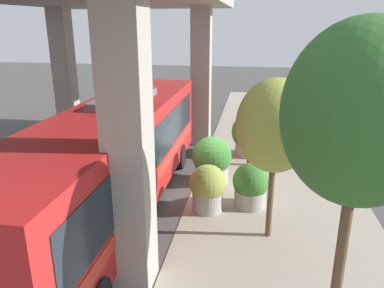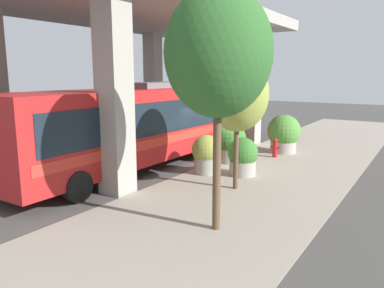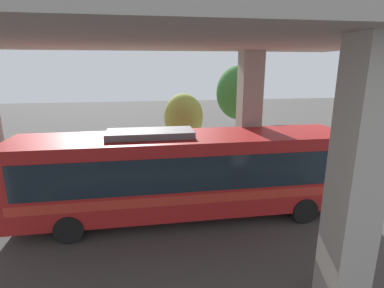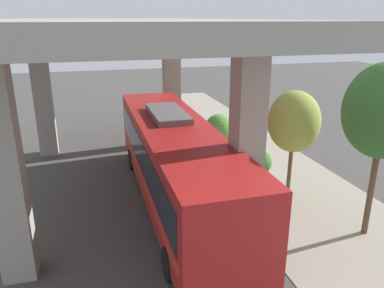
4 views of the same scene
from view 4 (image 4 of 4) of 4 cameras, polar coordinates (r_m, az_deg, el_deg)
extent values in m
plane|color=#474442|center=(17.96, 2.42, -4.89)|extent=(80.00, 80.00, 0.00)
cube|color=gray|center=(19.04, 11.06, -3.80)|extent=(6.00, 40.00, 0.02)
cube|color=#9E998E|center=(21.85, -3.11, 8.35)|extent=(0.90, 0.90, 6.53)
cube|color=#9E998E|center=(11.94, 8.29, -0.68)|extent=(0.90, 0.90, 6.53)
cube|color=#9E998E|center=(21.48, -21.78, 6.87)|extent=(0.90, 0.90, 6.53)
cube|color=#9E998E|center=(11.24, -26.60, -3.82)|extent=(0.90, 0.90, 6.53)
cube|color=#9E998E|center=(15.67, -11.92, 17.02)|extent=(9.40, 18.72, 0.60)
cube|color=#B21E1E|center=(14.70, -2.56, -2.43)|extent=(2.67, 12.78, 2.88)
cube|color=#19232D|center=(14.57, -2.57, -1.16)|extent=(2.71, 11.76, 1.27)
cube|color=red|center=(14.91, -2.52, -4.49)|extent=(2.71, 12.14, 0.35)
cube|color=slate|center=(15.41, -3.73, 4.66)|extent=(1.34, 3.20, 0.24)
cylinder|color=black|center=(11.93, 8.82, -15.63)|extent=(0.28, 1.00, 1.00)
cylinder|color=black|center=(11.27, -3.51, -17.74)|extent=(0.28, 1.00, 1.00)
cylinder|color=black|center=(19.24, -1.69, -1.63)|extent=(0.28, 1.00, 1.00)
cylinder|color=black|center=(18.84, -9.13, -2.33)|extent=(0.28, 1.00, 1.00)
cylinder|color=#B21919|center=(20.78, 5.40, -0.50)|extent=(0.22, 0.22, 0.76)
sphere|color=#B21919|center=(20.64, 5.44, 0.66)|extent=(0.21, 0.21, 0.21)
cylinder|color=#B21919|center=(20.80, 5.82, -0.16)|extent=(0.13, 0.10, 0.10)
cylinder|color=#B21919|center=(20.69, 4.99, -0.24)|extent=(0.13, 0.10, 0.10)
cylinder|color=#9E998E|center=(21.93, 4.07, 0.45)|extent=(1.26, 1.26, 0.65)
sphere|color=#4C8C38|center=(21.70, 4.12, 2.40)|extent=(1.65, 1.65, 1.65)
sphere|color=#993F8C|center=(21.84, 3.60, 1.76)|extent=(0.44, 0.44, 0.44)
cylinder|color=#9E998E|center=(17.61, 10.05, -4.62)|extent=(1.02, 1.02, 0.59)
sphere|color=#38722D|center=(17.38, 10.16, -2.74)|extent=(1.18, 1.18, 1.18)
sphere|color=orange|center=(17.48, 9.61, -3.22)|extent=(0.36, 0.36, 0.36)
cylinder|color=#9E998E|center=(18.56, 3.62, -3.02)|extent=(1.23, 1.23, 0.65)
sphere|color=#38722D|center=(18.30, 3.66, -0.89)|extent=(1.48, 1.48, 1.48)
sphere|color=orange|center=(18.45, 3.07, -1.49)|extent=(0.43, 0.43, 0.43)
cylinder|color=#9E998E|center=(16.67, 6.61, -5.74)|extent=(0.98, 0.98, 0.64)
sphere|color=olive|center=(16.41, 6.69, -3.69)|extent=(1.17, 1.17, 1.17)
sphere|color=#BF334C|center=(16.52, 6.15, -4.21)|extent=(0.34, 0.34, 0.34)
cylinder|color=brown|center=(16.07, 14.69, -3.36)|extent=(0.17, 0.17, 2.64)
ellipsoid|color=olive|center=(15.46, 15.28, 3.32)|extent=(2.08, 2.08, 2.49)
cylinder|color=brown|center=(14.02, 25.71, -5.78)|extent=(0.20, 0.20, 3.64)
camera|label=1|loc=(8.00, 49.53, 2.18)|focal=35.00mm
camera|label=2|loc=(13.78, 64.91, -6.26)|focal=35.00mm
camera|label=3|loc=(16.84, -44.13, 9.05)|focal=28.00mm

